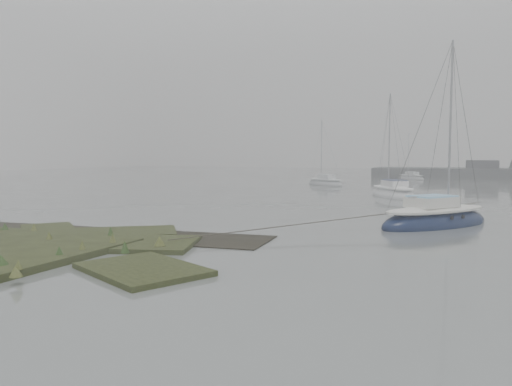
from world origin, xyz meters
name	(u,v)px	position (x,y,z in m)	size (l,w,h in m)	color
ground	(358,193)	(0.00, 30.00, 0.00)	(160.00, 160.00, 0.00)	slate
sailboat_main	(435,220)	(7.24, 11.99, 0.28)	(5.42, 6.34, 8.94)	#0B1432
sailboat_white	(393,193)	(3.25, 27.21, 0.26)	(5.00, 6.12, 8.51)	white
sailboat_far_a	(325,183)	(-5.42, 39.52, 0.23)	(5.25, 4.50, 7.41)	#9CA1A6
sailboat_far_c	(411,178)	(1.50, 56.10, 0.21)	(4.44, 4.37, 6.62)	#ADB1B6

